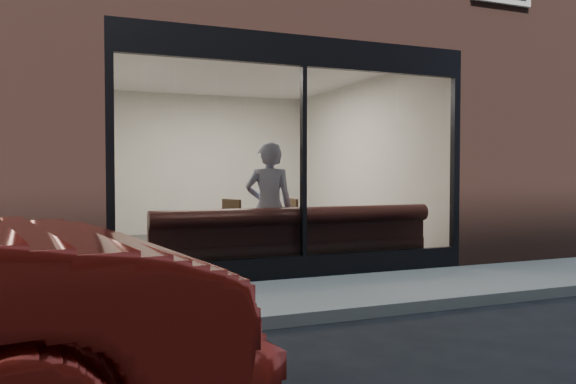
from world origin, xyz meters
name	(u,v)px	position (x,y,z in m)	size (l,w,h in m)	color
ground	(385,314)	(0.00, 0.00, 0.00)	(120.00, 120.00, 0.00)	black
sidewalk_near	(339,293)	(0.00, 1.00, 0.01)	(40.00, 2.00, 0.01)	gray
kerb_near	(387,309)	(0.00, -0.05, 0.06)	(40.00, 0.10, 0.12)	gray
host_building_pier_left	(23,163)	(-3.75, 8.00, 1.60)	(2.50, 12.00, 3.20)	brown
host_building_pier_right	(346,165)	(3.75, 8.00, 1.60)	(2.50, 12.00, 3.20)	brown
host_building_backfill	(178,166)	(0.00, 11.00, 1.60)	(5.00, 6.00, 3.20)	brown
cafe_floor	(239,249)	(0.00, 5.00, 0.02)	(6.00, 6.00, 0.00)	#2D2D30
cafe_ceiling	(239,74)	(0.00, 5.00, 3.19)	(6.00, 6.00, 0.00)	white
cafe_wall_back	(202,164)	(0.00, 7.99, 1.60)	(5.00, 5.00, 0.00)	silver
cafe_wall_left	(94,161)	(-2.49, 5.00, 1.60)	(6.00, 6.00, 0.00)	silver
cafe_wall_right	(360,163)	(2.49, 5.00, 1.60)	(6.00, 6.00, 0.00)	silver
storefront_kick	(303,267)	(0.00, 2.05, 0.15)	(5.00, 0.10, 0.30)	black
storefront_header	(304,51)	(0.00, 2.05, 3.00)	(5.00, 0.10, 0.40)	black
storefront_mullion	(303,162)	(0.00, 2.05, 1.55)	(0.06, 0.10, 2.50)	black
storefront_glass	(304,162)	(0.00, 2.02, 1.55)	(4.80, 4.80, 0.00)	white
banquette	(292,257)	(0.00, 2.45, 0.23)	(4.00, 0.55, 0.45)	#351413
person	(269,208)	(-0.28, 2.63, 0.91)	(0.67, 0.44, 1.83)	#939EBF
cafe_table_left	(222,217)	(-0.74, 3.41, 0.74)	(0.66, 0.66, 0.04)	black
cafe_table_right	(301,214)	(0.59, 3.54, 0.74)	(0.70, 0.70, 0.05)	black
cafe_chair_left	(223,242)	(-0.48, 4.38, 0.24)	(0.47, 0.47, 0.04)	black
cafe_chair_right	(283,240)	(0.57, 4.27, 0.24)	(0.40, 0.40, 0.04)	black
wall_poster	(96,159)	(-2.45, 5.24, 1.63)	(0.02, 0.67, 0.89)	white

